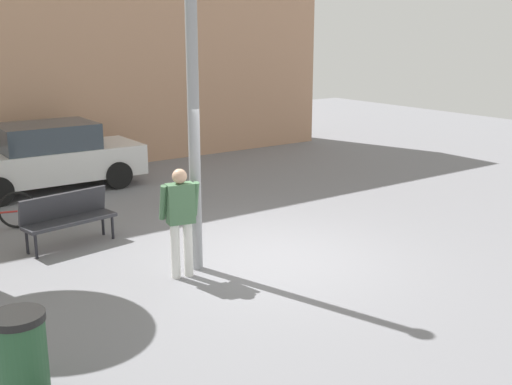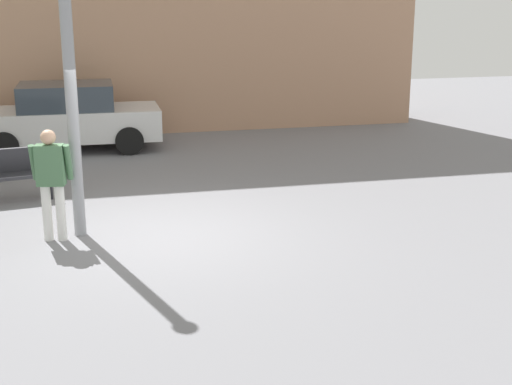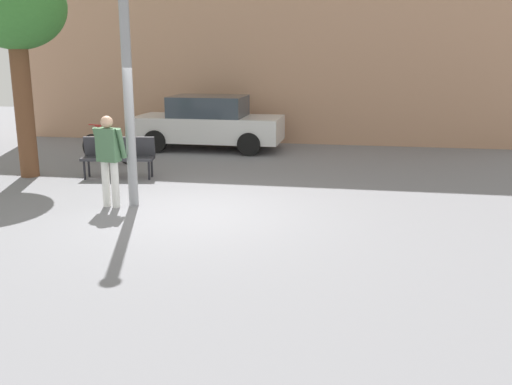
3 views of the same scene
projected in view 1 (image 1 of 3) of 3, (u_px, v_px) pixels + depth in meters
The scene contains 7 objects.
ground_plane at pixel (270, 259), 10.32m from camera, with size 36.00×36.00×0.00m, color slate.
building_facade at pixel (60, 16), 16.57m from camera, with size 15.78×2.00×7.94m, color tan.
lamppost at pixel (193, 99), 9.25m from camera, with size 0.28×0.28×4.89m.
person_by_lamppost at pixel (181, 215), 9.34m from camera, with size 0.62×0.36×1.67m.
park_bench at pixel (67, 215), 10.84m from camera, with size 1.65×0.72×0.92m.
parked_car_white at pixel (48, 157), 14.58m from camera, with size 4.22×1.86×1.55m.
trash_bin at pixel (21, 356), 6.32m from camera, with size 0.55×0.55×0.92m.
Camera 1 is at (-5.84, -7.77, 3.63)m, focal length 44.40 mm.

